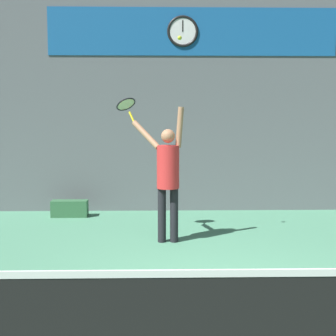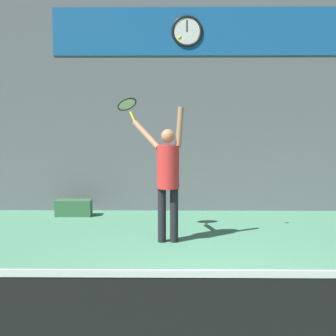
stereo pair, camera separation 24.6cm
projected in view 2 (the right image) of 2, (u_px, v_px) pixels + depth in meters
name	position (u px, v px, depth m)	size (l,w,h in m)	color
ground_plane	(219.00, 304.00, 4.92)	(18.00, 18.00, 0.00)	#4C8C6B
back_wall	(196.00, 92.00, 9.73)	(18.00, 0.10, 5.00)	slate
sponsor_banner	(197.00, 31.00, 9.54)	(5.92, 0.02, 0.97)	#195B9E
scoreboard_clock	(187.00, 31.00, 9.52)	(0.64, 0.06, 0.64)	white
court_net	(245.00, 336.00, 3.12)	(7.21, 0.07, 1.06)	#333333
tennis_player	(168.00, 173.00, 7.31)	(0.85, 0.54, 2.13)	black
tennis_racket	(127.00, 105.00, 7.66)	(0.44, 0.43, 0.41)	yellow
tennis_ball	(180.00, 38.00, 7.03)	(0.07, 0.07, 0.07)	#CCDB2D
equipment_bag	(74.00, 208.00, 9.38)	(0.71, 0.26, 0.33)	#33663F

